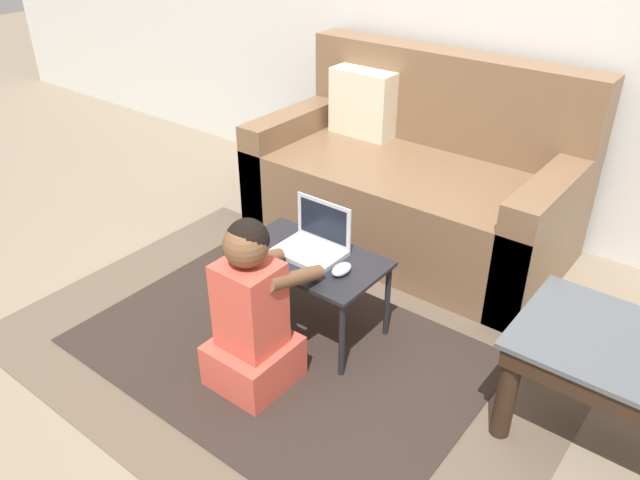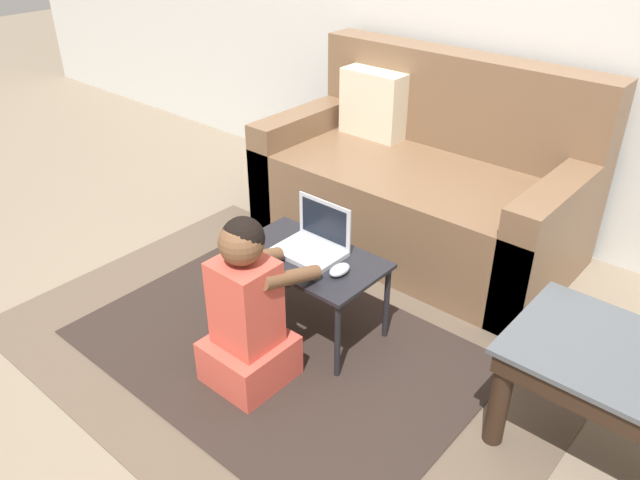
% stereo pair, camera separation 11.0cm
% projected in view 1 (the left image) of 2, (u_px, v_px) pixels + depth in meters
% --- Properties ---
extents(ground_plane, '(16.00, 16.00, 0.00)m').
position_uv_depth(ground_plane, '(286.00, 355.00, 2.58)').
color(ground_plane, '#7F705B').
extents(area_rug, '(2.25, 1.54, 0.01)m').
position_uv_depth(area_rug, '(281.00, 350.00, 2.60)').
color(area_rug, brown).
rests_on(area_rug, ground_plane).
extents(couch, '(1.61, 0.86, 0.95)m').
position_uv_depth(couch, '(413.00, 183.00, 3.26)').
color(couch, brown).
rests_on(couch, ground_plane).
extents(laptop_desk, '(0.62, 0.37, 0.37)m').
position_uv_depth(laptop_desk, '(309.00, 265.00, 2.57)').
color(laptop_desk, black).
rests_on(laptop_desk, ground_plane).
extents(laptop, '(0.27, 0.20, 0.21)m').
position_uv_depth(laptop, '(313.00, 245.00, 2.55)').
color(laptop, '#B7BCC6').
rests_on(laptop, laptop_desk).
extents(computer_mouse, '(0.06, 0.10, 0.04)m').
position_uv_depth(computer_mouse, '(342.00, 269.00, 2.43)').
color(computer_mouse, '#B2B7C1').
rests_on(computer_mouse, laptop_desk).
extents(person_seated, '(0.29, 0.44, 0.71)m').
position_uv_depth(person_seated, '(252.00, 315.00, 2.30)').
color(person_seated, '#CC4C3D').
rests_on(person_seated, ground_plane).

